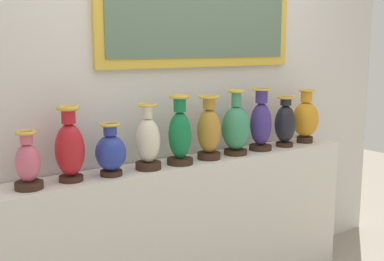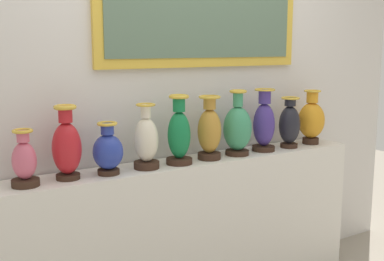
{
  "view_description": "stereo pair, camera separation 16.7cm",
  "coord_description": "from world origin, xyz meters",
  "px_view_note": "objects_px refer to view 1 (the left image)",
  "views": [
    {
      "loc": [
        -1.71,
        -2.4,
        1.64
      ],
      "look_at": [
        0.0,
        0.0,
        1.13
      ],
      "focal_mm": 45.33,
      "sensor_mm": 36.0,
      "label": 1
    },
    {
      "loc": [
        -1.57,
        -2.5,
        1.64
      ],
      "look_at": [
        0.0,
        0.0,
        1.13
      ],
      "focal_mm": 45.33,
      "sensor_mm": 36.0,
      "label": 2
    }
  ],
  "objects_px": {
    "vase_cobalt": "(111,152)",
    "vase_amber": "(306,119)",
    "vase_rose": "(28,164)",
    "vase_ochre": "(209,131)",
    "vase_crimson": "(70,148)",
    "vase_onyx": "(285,123)",
    "vase_jade": "(236,128)",
    "vase_indigo": "(261,123)",
    "vase_ivory": "(148,142)",
    "vase_emerald": "(180,135)"
  },
  "relations": [
    {
      "from": "vase_cobalt",
      "to": "vase_amber",
      "type": "relative_size",
      "value": 0.75
    },
    {
      "from": "vase_rose",
      "to": "vase_ochre",
      "type": "xyz_separation_m",
      "value": [
        1.13,
        -0.0,
        0.05
      ]
    },
    {
      "from": "vase_crimson",
      "to": "vase_onyx",
      "type": "height_order",
      "value": "vase_crimson"
    },
    {
      "from": "vase_jade",
      "to": "vase_amber",
      "type": "bearing_deg",
      "value": 0.82
    },
    {
      "from": "vase_rose",
      "to": "vase_indigo",
      "type": "distance_m",
      "value": 1.59
    },
    {
      "from": "vase_ivory",
      "to": "vase_amber",
      "type": "height_order",
      "value": "vase_amber"
    },
    {
      "from": "vase_ivory",
      "to": "vase_jade",
      "type": "distance_m",
      "value": 0.67
    },
    {
      "from": "vase_ivory",
      "to": "vase_ochre",
      "type": "relative_size",
      "value": 0.95
    },
    {
      "from": "vase_rose",
      "to": "vase_onyx",
      "type": "bearing_deg",
      "value": -0.13
    },
    {
      "from": "vase_cobalt",
      "to": "vase_indigo",
      "type": "xyz_separation_m",
      "value": [
        1.14,
        0.01,
        0.05
      ]
    },
    {
      "from": "vase_jade",
      "to": "vase_ochre",
      "type": "bearing_deg",
      "value": -179.52
    },
    {
      "from": "vase_ivory",
      "to": "vase_onyx",
      "type": "height_order",
      "value": "vase_ivory"
    },
    {
      "from": "vase_jade",
      "to": "vase_amber",
      "type": "relative_size",
      "value": 1.09
    },
    {
      "from": "vase_cobalt",
      "to": "vase_amber",
      "type": "height_order",
      "value": "vase_amber"
    },
    {
      "from": "vase_jade",
      "to": "vase_indigo",
      "type": "relative_size",
      "value": 1.01
    },
    {
      "from": "vase_indigo",
      "to": "vase_onyx",
      "type": "distance_m",
      "value": 0.22
    },
    {
      "from": "vase_ivory",
      "to": "vase_emerald",
      "type": "distance_m",
      "value": 0.22
    },
    {
      "from": "vase_crimson",
      "to": "vase_cobalt",
      "type": "distance_m",
      "value": 0.23
    },
    {
      "from": "vase_rose",
      "to": "vase_emerald",
      "type": "xyz_separation_m",
      "value": [
        0.91,
        -0.01,
        0.05
      ]
    },
    {
      "from": "vase_crimson",
      "to": "vase_emerald",
      "type": "bearing_deg",
      "value": -1.91
    },
    {
      "from": "vase_ivory",
      "to": "vase_ochre",
      "type": "distance_m",
      "value": 0.44
    },
    {
      "from": "vase_indigo",
      "to": "vase_onyx",
      "type": "height_order",
      "value": "vase_indigo"
    },
    {
      "from": "vase_ivory",
      "to": "vase_amber",
      "type": "relative_size",
      "value": 0.97
    },
    {
      "from": "vase_cobalt",
      "to": "vase_indigo",
      "type": "distance_m",
      "value": 1.14
    },
    {
      "from": "vase_indigo",
      "to": "vase_onyx",
      "type": "relative_size",
      "value": 1.19
    },
    {
      "from": "vase_indigo",
      "to": "vase_amber",
      "type": "xyz_separation_m",
      "value": [
        0.45,
        0.0,
        -0.01
      ]
    },
    {
      "from": "vase_emerald",
      "to": "vase_ochre",
      "type": "distance_m",
      "value": 0.22
    },
    {
      "from": "vase_rose",
      "to": "vase_emerald",
      "type": "distance_m",
      "value": 0.91
    },
    {
      "from": "vase_amber",
      "to": "vase_onyx",
      "type": "bearing_deg",
      "value": -176.09
    },
    {
      "from": "vase_cobalt",
      "to": "vase_ivory",
      "type": "xyz_separation_m",
      "value": [
        0.24,
        0.01,
        0.03
      ]
    },
    {
      "from": "vase_emerald",
      "to": "vase_jade",
      "type": "distance_m",
      "value": 0.45
    },
    {
      "from": "vase_rose",
      "to": "vase_ivory",
      "type": "bearing_deg",
      "value": -0.03
    },
    {
      "from": "vase_cobalt",
      "to": "vase_ochre",
      "type": "distance_m",
      "value": 0.68
    },
    {
      "from": "vase_crimson",
      "to": "vase_cobalt",
      "type": "relative_size",
      "value": 1.36
    },
    {
      "from": "vase_cobalt",
      "to": "vase_amber",
      "type": "xyz_separation_m",
      "value": [
        1.59,
        0.02,
        0.05
      ]
    },
    {
      "from": "vase_onyx",
      "to": "vase_ochre",
      "type": "bearing_deg",
      "value": 179.66
    },
    {
      "from": "vase_rose",
      "to": "vase_ochre",
      "type": "relative_size",
      "value": 0.73
    },
    {
      "from": "vase_ivory",
      "to": "vase_indigo",
      "type": "xyz_separation_m",
      "value": [
        0.9,
        0.01,
        0.03
      ]
    },
    {
      "from": "vase_jade",
      "to": "vase_onyx",
      "type": "bearing_deg",
      "value": -0.74
    },
    {
      "from": "vase_rose",
      "to": "vase_amber",
      "type": "distance_m",
      "value": 2.04
    },
    {
      "from": "vase_rose",
      "to": "vase_ochre",
      "type": "height_order",
      "value": "vase_ochre"
    },
    {
      "from": "vase_ochre",
      "to": "vase_indigo",
      "type": "xyz_separation_m",
      "value": [
        0.45,
        0.01,
        0.0
      ]
    },
    {
      "from": "vase_rose",
      "to": "vase_jade",
      "type": "xyz_separation_m",
      "value": [
        1.36,
        0.0,
        0.05
      ]
    },
    {
      "from": "vase_crimson",
      "to": "vase_jade",
      "type": "xyz_separation_m",
      "value": [
        1.13,
        -0.02,
        -0.0
      ]
    },
    {
      "from": "vase_rose",
      "to": "vase_onyx",
      "type": "distance_m",
      "value": 1.81
    },
    {
      "from": "vase_ivory",
      "to": "vase_onyx",
      "type": "bearing_deg",
      "value": -0.2
    },
    {
      "from": "vase_indigo",
      "to": "vase_emerald",
      "type": "bearing_deg",
      "value": -178.83
    },
    {
      "from": "vase_ochre",
      "to": "vase_jade",
      "type": "xyz_separation_m",
      "value": [
        0.22,
        0.0,
        -0.0
      ]
    },
    {
      "from": "vase_ochre",
      "to": "vase_indigo",
      "type": "bearing_deg",
      "value": 1.05
    },
    {
      "from": "vase_emerald",
      "to": "vase_amber",
      "type": "xyz_separation_m",
      "value": [
        1.13,
        0.02,
        -0.0
      ]
    }
  ]
}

